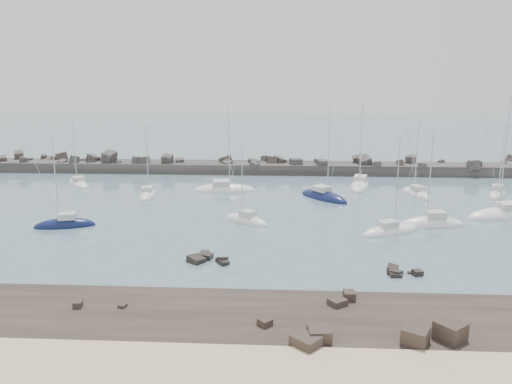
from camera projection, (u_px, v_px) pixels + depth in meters
The scene contains 17 objects.
ground at pixel (259, 234), 56.26m from camera, with size 400.00×400.00×0.00m, color #496573.
rock_shelf at pixel (251, 329), 34.79m from camera, with size 140.00×12.00×2.05m.
rock_cluster_near at pixel (205, 260), 47.97m from camera, with size 4.39×3.47×1.34m.
rock_cluster_far at pixel (397, 274), 44.70m from camera, with size 3.31×2.80×1.11m.
breakwater at pixel (227, 170), 93.60m from camera, with size 115.00×7.72×5.57m.
sailboat_0 at pixel (78, 184), 82.20m from camera, with size 6.46×7.39×11.92m.
sailboat_1 at pixel (65, 225), 58.91m from camera, with size 7.33×3.91×11.33m.
sailboat_2 at pixel (148, 195), 74.61m from camera, with size 2.87×7.42×11.50m.
sailboat_3 at pixel (225, 190), 77.66m from camera, with size 9.85×3.74×15.09m.
sailboat_4 at pixel (246, 221), 60.82m from camera, with size 6.38×5.31×10.34m.
sailboat_5 at pixel (360, 186), 80.42m from camera, with size 5.05×9.75×14.80m.
sailboat_6 at pixel (390, 232), 56.56m from camera, with size 7.66×5.42×11.78m.
sailboat_7 at pixel (324, 197), 72.81m from camera, with size 7.87×8.61×14.19m.
sailboat_8 at pixel (432, 224), 59.30m from camera, with size 8.01×3.11×12.61m.
sailboat_9 at pixel (416, 194), 74.93m from camera, with size 4.23×7.84×11.94m.
sailboat_10 at pixel (504, 216), 63.20m from camera, with size 10.94×6.21×16.38m.
sailboat_11 at pixel (497, 195), 74.67m from camera, with size 5.37×7.08×11.27m.
Camera 1 is at (2.68, -53.75, 17.05)m, focal length 35.00 mm.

